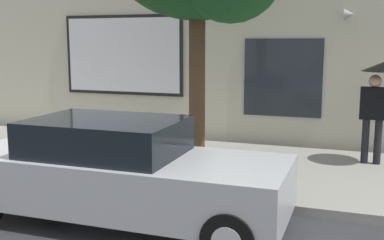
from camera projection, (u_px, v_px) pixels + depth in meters
name	position (u px, v px, depth m)	size (l,w,h in m)	color
ground_plane	(59.00, 212.00, 7.13)	(60.00, 60.00, 0.00)	#333338
sidewalk	(144.00, 160.00, 9.91)	(20.00, 4.00, 0.15)	gray
building_facade	(185.00, 2.00, 11.67)	(20.00, 0.67, 7.00)	beige
parked_car	(119.00, 172.00, 6.64)	(4.64, 1.82, 1.47)	#B7BABF
fire_hydrant	(68.00, 152.00, 8.79)	(0.30, 0.44, 0.74)	white
pedestrian_with_umbrella	(384.00, 82.00, 9.05)	(1.02, 1.02, 2.04)	black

